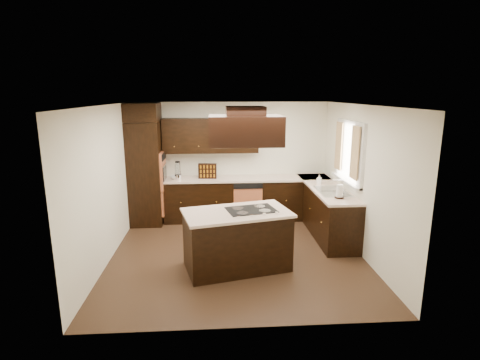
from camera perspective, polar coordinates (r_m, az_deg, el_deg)
The scene contains 30 objects.
floor at distance 6.56m, azimuth -0.53°, elevation -11.15°, with size 4.20×4.20×0.02m, color #523622.
ceiling at distance 5.98m, azimuth -0.59°, elevation 11.45°, with size 4.20×4.20×0.02m, color silver.
wall_back at distance 8.21m, azimuth -1.40°, elevation 3.07°, with size 4.20×0.02×2.50m, color white.
wall_front at distance 4.13m, azimuth 1.13°, elevation -7.25°, with size 4.20×0.02×2.50m, color white.
wall_left at distance 6.39m, azimuth -19.82°, elevation -0.65°, with size 0.02×4.20×2.50m, color white.
wall_right at distance 6.61m, azimuth 18.04°, elevation -0.08°, with size 0.02×4.20×2.50m, color white.
oven_column at distance 7.97m, azimuth -14.12°, elevation 0.97°, with size 0.65×0.75×2.12m, color black.
wall_oven_face at distance 7.90m, azimuth -11.65°, elevation 1.44°, with size 0.05×0.62×0.78m, color #DE7245.
base_cabinets_back at distance 8.09m, azimuth -1.03°, elevation -2.97°, with size 2.93×0.60×0.88m, color black.
base_cabinets_right at distance 7.53m, azimuth 12.90°, elevation -4.55°, with size 0.60×2.40×0.88m, color black.
countertop_back at distance 7.96m, azimuth -1.03°, elevation 0.18°, with size 2.93×0.63×0.04m, color beige.
countertop_right at distance 7.41m, azimuth 12.97°, elevation -1.16°, with size 0.63×2.40×0.04m, color beige.
upper_cabinets at distance 7.94m, azimuth -4.49°, elevation 6.78°, with size 2.00×0.34×0.72m, color black.
dishwasher_front at distance 7.84m, azimuth 1.22°, elevation -3.84°, with size 0.60×0.05×0.72m, color #DE7245.
window_frame at distance 7.02m, azimuth 16.33°, elevation 4.13°, with size 0.06×1.32×1.12m, color white.
window_pane at distance 7.03m, azimuth 16.54°, elevation 4.12°, with size 0.00×1.20×1.00m, color white.
curtain_left at distance 6.61m, azimuth 17.09°, elevation 3.97°, with size 0.02×0.34×0.90m, color beige.
curtain_right at distance 7.39m, azimuth 14.81°, elevation 5.04°, with size 0.02×0.34×0.90m, color beige.
sink_rim at distance 7.08m, azimuth 13.89°, elevation -1.66°, with size 0.52×0.84×0.01m, color silver.
island at distance 5.90m, azimuth -0.50°, elevation -9.26°, with size 1.55×0.84×0.88m, color black.
island_top at distance 5.74m, azimuth -0.51°, elevation -5.01°, with size 1.60×0.90×0.04m, color beige.
cooktop at distance 5.80m, azimuth 1.72°, elevation -4.55°, with size 0.73×0.49×0.01m, color black.
range_hood at distance 5.46m, azimuth 0.81°, elevation 7.60°, with size 1.05×0.72×0.42m, color black.
hood_duct at distance 5.44m, azimuth 0.82°, elevation 10.48°, with size 0.55×0.50×0.13m, color black.
blender_base at distance 7.92m, azimuth -9.41°, elevation 0.46°, with size 0.15×0.15×0.10m, color silver.
blender_pitcher at distance 7.89m, azimuth -9.46°, elevation 1.73°, with size 0.13×0.13×0.26m, color silver.
spice_rack at distance 7.91m, azimuth -4.98°, elevation 1.37°, with size 0.38×0.09×0.32m, color black.
mixing_bowl at distance 7.98m, azimuth -9.76°, elevation 0.40°, with size 0.25×0.25×0.06m, color white.
soap_bottle at distance 7.55m, azimuth 11.97°, elevation 0.08°, with size 0.09×0.09×0.19m, color white.
paper_towel at distance 6.63m, azimuth 14.93°, elevation -1.69°, with size 0.11×0.11×0.24m, color white.
Camera 1 is at (-0.34, -5.96, 2.69)m, focal length 28.00 mm.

